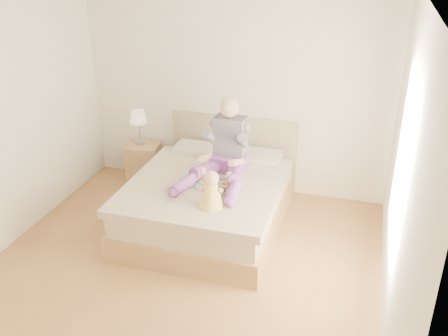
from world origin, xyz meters
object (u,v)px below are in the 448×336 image
(baby, at_px, (211,192))
(nightstand, at_px, (144,162))
(tray, at_px, (214,184))
(adult, at_px, (225,153))
(bed, at_px, (211,197))

(baby, bearing_deg, nightstand, 127.10)
(tray, bearing_deg, nightstand, 147.70)
(baby, bearing_deg, adult, 88.76)
(bed, xyz_separation_m, baby, (0.23, -0.68, 0.46))
(adult, xyz_separation_m, baby, (0.09, -0.76, -0.10))
(nightstand, bearing_deg, baby, -52.44)
(bed, distance_m, tray, 0.42)
(nightstand, height_order, baby, baby)
(tray, bearing_deg, adult, 90.60)
(bed, xyz_separation_m, adult, (0.15, 0.08, 0.56))
(bed, bearing_deg, baby, -71.13)
(nightstand, bearing_deg, adult, -34.61)
(nightstand, height_order, adult, adult)
(nightstand, xyz_separation_m, adult, (1.38, -0.72, 0.60))
(nightstand, relative_size, baby, 1.35)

